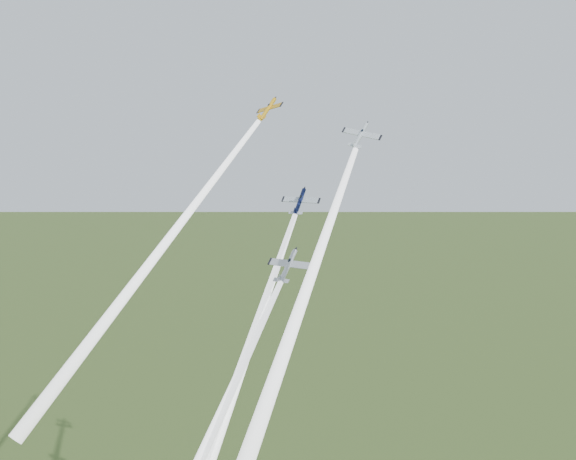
# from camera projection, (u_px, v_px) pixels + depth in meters

# --- Properties ---
(plane_yellow) EXTENTS (7.55, 7.40, 6.88)m
(plane_yellow) POSITION_uv_depth(u_px,v_px,m) (268.00, 109.00, 135.60)
(plane_yellow) COLOR orange
(smoke_trail_yellow) EXTENTS (13.53, 49.08, 50.01)m
(smoke_trail_yellow) POSITION_uv_depth(u_px,v_px,m) (149.00, 264.00, 121.76)
(smoke_trail_yellow) COLOR white
(plane_navy) EXTENTS (8.48, 7.45, 6.10)m
(plane_navy) POSITION_uv_depth(u_px,v_px,m) (300.00, 201.00, 131.12)
(plane_navy) COLOR #0D143A
(smoke_trail_navy) EXTENTS (12.05, 45.75, 46.46)m
(smoke_trail_navy) POSITION_uv_depth(u_px,v_px,m) (240.00, 373.00, 112.03)
(smoke_trail_navy) COLOR white
(plane_silver_right) EXTENTS (6.95, 6.65, 6.73)m
(plane_silver_right) POSITION_uv_depth(u_px,v_px,m) (361.00, 135.00, 117.42)
(plane_silver_right) COLOR silver
(smoke_trail_silver_right) EXTENTS (9.36, 41.93, 42.28)m
(smoke_trail_silver_right) POSITION_uv_depth(u_px,v_px,m) (303.00, 299.00, 100.36)
(smoke_trail_silver_right) COLOR white
(plane_silver_low) EXTENTS (8.47, 7.11, 6.69)m
(plane_silver_low) POSITION_uv_depth(u_px,v_px,m) (288.00, 266.00, 117.50)
(plane_silver_low) COLOR #A7ACB5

